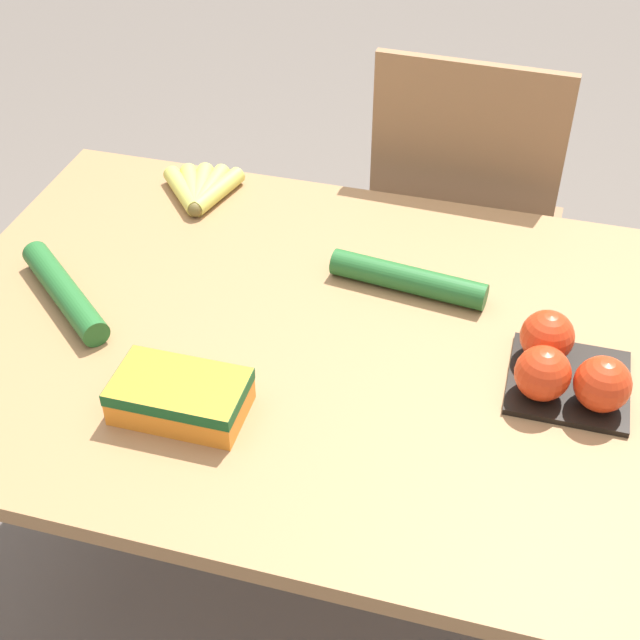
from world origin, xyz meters
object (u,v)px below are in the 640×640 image
at_px(cucumber_far, 64,291).
at_px(chair, 462,240).
at_px(banana_bunch, 200,191).
at_px(carrot_bag, 180,394).
at_px(cucumber_near, 408,279).
at_px(tomato_pack, 564,367).

bearing_deg(cucumber_far, chair, 50.17).
xyz_separation_m(chair, cucumber_far, (-0.59, -0.71, 0.26)).
relative_size(banana_bunch, carrot_bag, 0.84).
height_order(banana_bunch, carrot_bag, carrot_bag).
bearing_deg(cucumber_far, cucumber_near, 18.84).
relative_size(banana_bunch, cucumber_far, 0.68).
distance_m(chair, tomato_pack, 0.79).
distance_m(tomato_pack, cucumber_near, 0.32).
xyz_separation_m(tomato_pack, cucumber_far, (-0.82, -0.01, -0.02)).
xyz_separation_m(tomato_pack, carrot_bag, (-0.53, -0.20, -0.01)).
relative_size(chair, carrot_bag, 5.16).
height_order(chair, carrot_bag, chair).
bearing_deg(chair, cucumber_near, 87.76).
height_order(tomato_pack, carrot_bag, tomato_pack).
height_order(chair, tomato_pack, chair).
xyz_separation_m(cucumber_near, cucumber_far, (-0.55, -0.19, 0.00)).
bearing_deg(cucumber_near, banana_bunch, 158.01).
relative_size(chair, tomato_pack, 5.53).
bearing_deg(cucumber_near, cucumber_far, -161.16).
bearing_deg(tomato_pack, carrot_bag, -159.83).
bearing_deg(carrot_bag, cucumber_near, 54.81).
bearing_deg(tomato_pack, cucumber_near, 146.60).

